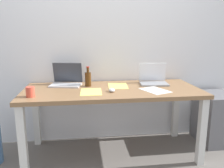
% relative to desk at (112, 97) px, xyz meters
% --- Properties ---
extents(ground_plane, '(8.00, 8.00, 0.00)m').
position_rel_desk_xyz_m(ground_plane, '(0.00, 0.00, -0.65)').
color(ground_plane, slate).
extents(back_wall, '(5.20, 0.08, 2.60)m').
position_rel_desk_xyz_m(back_wall, '(0.00, 0.46, 0.65)').
color(back_wall, white).
rests_on(back_wall, ground).
extents(desk, '(1.85, 0.80, 0.75)m').
position_rel_desk_xyz_m(desk, '(0.00, 0.00, 0.00)').
color(desk, olive).
rests_on(desk, ground).
extents(laptop_left, '(0.37, 0.30, 0.25)m').
position_rel_desk_xyz_m(laptop_left, '(-0.49, 0.23, 0.15)').
color(laptop_left, silver).
rests_on(laptop_left, desk).
extents(laptop_right, '(0.34, 0.27, 0.23)m').
position_rel_desk_xyz_m(laptop_right, '(0.50, 0.17, 0.14)').
color(laptop_right, gray).
rests_on(laptop_right, desk).
extents(beer_bottle, '(0.07, 0.07, 0.22)m').
position_rel_desk_xyz_m(beer_bottle, '(-0.25, 0.14, 0.18)').
color(beer_bottle, '#47280F').
rests_on(beer_bottle, desk).
extents(computer_mouse, '(0.07, 0.11, 0.03)m').
position_rel_desk_xyz_m(computer_mouse, '(-0.02, -0.13, 0.11)').
color(computer_mouse, silver).
rests_on(computer_mouse, desk).
extents(coffee_mug, '(0.08, 0.08, 0.09)m').
position_rel_desk_xyz_m(coffee_mug, '(-0.79, -0.22, 0.14)').
color(coffee_mug, '#D84C38').
rests_on(coffee_mug, desk).
extents(paper_sheet_near_back, '(0.23, 0.31, 0.00)m').
position_rel_desk_xyz_m(paper_sheet_near_back, '(0.08, 0.11, 0.09)').
color(paper_sheet_near_back, '#F4E06B').
rests_on(paper_sheet_near_back, desk).
extents(paper_yellow_folder, '(0.22, 0.30, 0.00)m').
position_rel_desk_xyz_m(paper_yellow_folder, '(-0.23, -0.11, 0.09)').
color(paper_yellow_folder, '#F4E06B').
rests_on(paper_yellow_folder, desk).
extents(paper_sheet_front_right, '(0.31, 0.35, 0.00)m').
position_rel_desk_xyz_m(paper_sheet_front_right, '(0.43, -0.14, 0.09)').
color(paper_sheet_front_right, white).
rests_on(paper_sheet_front_right, desk).
extents(filing_cabinet, '(0.40, 0.48, 0.61)m').
position_rel_desk_xyz_m(filing_cabinet, '(1.29, 0.13, -0.35)').
color(filing_cabinet, slate).
rests_on(filing_cabinet, ground).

